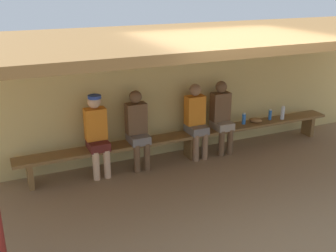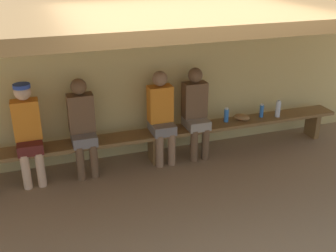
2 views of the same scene
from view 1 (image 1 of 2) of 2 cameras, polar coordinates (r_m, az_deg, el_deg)
name	(u,v)px [view 1 (image 1 of 2)]	position (r m, az deg, el deg)	size (l,w,h in m)	color
ground_plane	(236,196)	(6.23, 9.53, -9.62)	(24.00, 24.00, 0.00)	#8C6D4C
back_wall	(179,93)	(7.43, 1.51, 4.71)	(8.00, 0.20, 2.20)	tan
dugout_roof	(218,36)	(6.08, 7.05, 12.36)	(8.00, 2.80, 0.12)	brown
bench	(189,137)	(7.27, 3.00, -1.57)	(6.00, 0.36, 0.46)	brown
player_rightmost	(97,132)	(6.60, -9.94, -0.79)	(0.34, 0.42, 1.34)	#591E19
player_in_red	(196,118)	(7.22, 3.97, 1.13)	(0.34, 0.42, 1.34)	slate
player_with_sunglasses	(138,127)	(6.79, -4.30, -0.10)	(0.34, 0.42, 1.34)	slate
player_in_blue	(222,114)	(7.47, 7.53, 1.65)	(0.34, 0.42, 1.34)	gray
water_bottle_green	(283,113)	(8.25, 15.77, 1.78)	(0.08, 0.08, 0.27)	silver
water_bottle_clear	(270,115)	(8.16, 14.10, 1.54)	(0.06, 0.06, 0.22)	blue
water_bottle_blue	(244,119)	(7.81, 10.58, 1.01)	(0.07, 0.07, 0.22)	blue
baseball_glove_tan	(256,120)	(7.96, 12.17, 0.81)	(0.24, 0.17, 0.09)	olive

